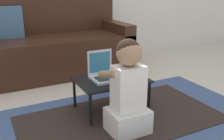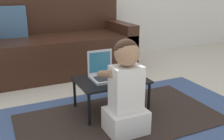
% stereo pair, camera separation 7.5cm
% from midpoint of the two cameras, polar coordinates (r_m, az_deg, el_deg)
% --- Properties ---
extents(ground_plane, '(16.00, 16.00, 0.00)m').
position_cam_midpoint_polar(ground_plane, '(2.39, 0.42, -8.36)').
color(ground_plane, beige).
extents(area_rug, '(2.28, 1.22, 0.01)m').
position_cam_midpoint_polar(area_rug, '(2.21, 1.11, -10.53)').
color(area_rug, '#3D517A').
rests_on(area_rug, ground_plane).
extents(couch, '(1.80, 0.82, 0.92)m').
position_cam_midpoint_polar(couch, '(3.36, -13.08, 4.81)').
color(couch, '#381E14').
rests_on(couch, ground_plane).
extents(laptop_desk, '(0.59, 0.42, 0.29)m').
position_cam_midpoint_polar(laptop_desk, '(2.25, -1.14, -2.61)').
color(laptop_desk, black).
rests_on(laptop_desk, ground_plane).
extents(laptop, '(0.23, 0.23, 0.23)m').
position_cam_midpoint_polar(laptop, '(2.24, -2.72, -0.96)').
color(laptop, silver).
rests_on(laptop, laptop_desk).
extents(computer_mouse, '(0.07, 0.09, 0.04)m').
position_cam_midpoint_polar(computer_mouse, '(2.28, 2.46, -1.08)').
color(computer_mouse, '#234CB2').
rests_on(computer_mouse, laptop_desk).
extents(person_seated, '(0.29, 0.37, 0.71)m').
position_cam_midpoint_polar(person_seated, '(1.89, 2.33, -4.35)').
color(person_seated, silver).
rests_on(person_seated, ground_plane).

